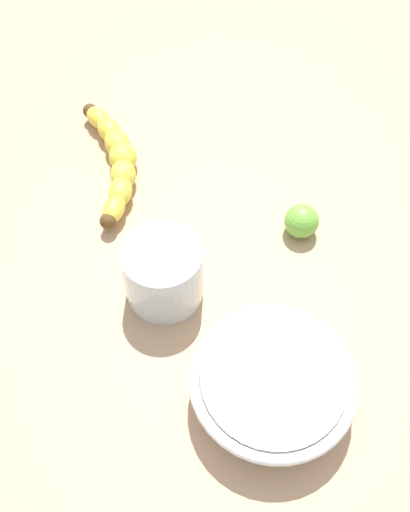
{
  "coord_description": "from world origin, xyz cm",
  "views": [
    {
      "loc": [
        45.91,
        26.79,
        65.6
      ],
      "look_at": [
        9.49,
        7.72,
        5.0
      ],
      "focal_mm": 41.63,
      "sensor_mm": 36.0,
      "label": 1
    }
  ],
  "objects_px": {
    "banana": "(115,159)",
    "ceramic_bowl": "(272,385)",
    "smoothie_glass": "(163,274)",
    "lime_fruit": "(302,221)"
  },
  "relations": [
    {
      "from": "smoothie_glass",
      "to": "lime_fruit",
      "type": "distance_m",
      "value": 0.2
    },
    {
      "from": "ceramic_bowl",
      "to": "lime_fruit",
      "type": "relative_size",
      "value": 3.97
    },
    {
      "from": "banana",
      "to": "lime_fruit",
      "type": "distance_m",
      "value": 0.27
    },
    {
      "from": "banana",
      "to": "ceramic_bowl",
      "type": "bearing_deg",
      "value": -162.11
    },
    {
      "from": "banana",
      "to": "lime_fruit",
      "type": "height_order",
      "value": "lime_fruit"
    },
    {
      "from": "lime_fruit",
      "to": "banana",
      "type": "bearing_deg",
      "value": -86.22
    },
    {
      "from": "banana",
      "to": "ceramic_bowl",
      "type": "height_order",
      "value": "ceramic_bowl"
    },
    {
      "from": "banana",
      "to": "lime_fruit",
      "type": "relative_size",
      "value": 4.17
    },
    {
      "from": "ceramic_bowl",
      "to": "lime_fruit",
      "type": "height_order",
      "value": "ceramic_bowl"
    },
    {
      "from": "lime_fruit",
      "to": "smoothie_glass",
      "type": "bearing_deg",
      "value": -34.43
    }
  ]
}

